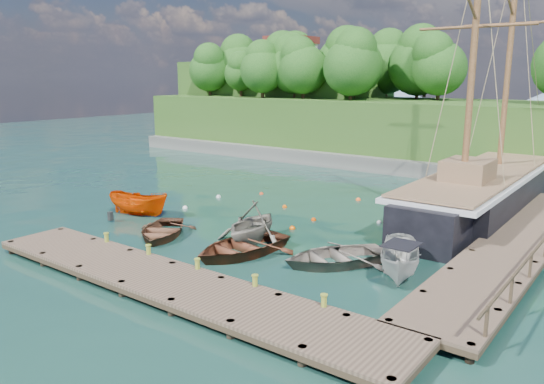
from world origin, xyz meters
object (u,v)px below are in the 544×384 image
(cabin_boat_white, at_px, (400,277))
(rowboat_1, at_px, (252,242))
(rowboat_3, at_px, (335,264))
(schooner, at_px, (481,196))
(motorboat_orange, at_px, (139,215))
(rowboat_2, at_px, (241,254))
(rowboat_0, at_px, (162,237))

(cabin_boat_white, bearing_deg, rowboat_1, 158.17)
(rowboat_3, bearing_deg, schooner, 112.76)
(motorboat_orange, distance_m, cabin_boat_white, 16.85)
(rowboat_1, distance_m, rowboat_3, 5.06)
(rowboat_2, height_order, schooner, schooner)
(rowboat_1, distance_m, motorboat_orange, 8.84)
(rowboat_1, xyz_separation_m, motorboat_orange, (-8.84, 0.02, 0.00))
(rowboat_0, distance_m, rowboat_1, 4.88)
(rowboat_0, xyz_separation_m, rowboat_1, (4.39, 2.15, 0.00))
(cabin_boat_white, distance_m, schooner, 13.11)
(rowboat_1, height_order, motorboat_orange, rowboat_1)
(rowboat_1, distance_m, schooner, 15.10)
(cabin_boat_white, bearing_deg, rowboat_0, 168.01)
(rowboat_0, height_order, rowboat_1, rowboat_1)
(schooner, bearing_deg, cabin_boat_white, -88.15)
(rowboat_1, height_order, rowboat_2, rowboat_1)
(rowboat_0, xyz_separation_m, rowboat_3, (9.43, 1.82, 0.00))
(rowboat_2, relative_size, rowboat_3, 1.05)
(rowboat_1, height_order, rowboat_3, rowboat_1)
(schooner, bearing_deg, rowboat_1, -120.25)
(rowboat_0, bearing_deg, cabin_boat_white, -22.99)
(rowboat_0, xyz_separation_m, rowboat_2, (5.19, 0.33, 0.00))
(rowboat_2, distance_m, cabin_boat_white, 7.43)
(rowboat_1, relative_size, cabin_boat_white, 0.99)
(rowboat_1, height_order, cabin_boat_white, rowboat_1)
(rowboat_1, bearing_deg, rowboat_3, -14.52)
(rowboat_1, distance_m, rowboat_2, 1.99)
(schooner, bearing_deg, motorboat_orange, -141.75)
(rowboat_2, height_order, motorboat_orange, motorboat_orange)
(rowboat_2, xyz_separation_m, schooner, (6.72, 14.87, 1.09))
(motorboat_orange, height_order, schooner, schooner)
(rowboat_0, distance_m, rowboat_2, 5.20)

